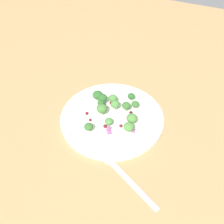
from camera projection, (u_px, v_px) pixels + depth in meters
ground_plane at (116, 127)px, 68.44cm from camera, size 180.00×180.00×2.00cm
plate at (112, 117)px, 68.49cm from camera, size 28.08×28.08×1.70cm
dressing_pool at (112, 116)px, 68.18cm from camera, size 16.29×16.29×0.20cm
broccoli_floret_0 at (109, 121)px, 64.56cm from camera, size 2.11×2.11×2.14cm
broccoli_floret_1 at (89, 127)px, 63.08cm from camera, size 2.33×2.33×2.35cm
broccoli_floret_2 at (132, 118)px, 64.41cm from camera, size 2.81×2.81×2.85cm
broccoli_floret_3 at (98, 95)px, 70.96cm from camera, size 2.94×2.94×2.98cm
broccoli_floret_4 at (101, 103)px, 69.11cm from camera, size 1.92×1.92×1.95cm
broccoli_floret_5 at (129, 127)px, 62.97cm from camera, size 2.70×2.70×2.73cm
broccoli_floret_6 at (113, 98)px, 70.45cm from camera, size 2.54×2.54×2.57cm
broccoli_floret_7 at (103, 98)px, 70.07cm from camera, size 2.64×2.64×2.67cm
broccoli_floret_8 at (135, 104)px, 68.91cm from camera, size 2.11×2.11×2.13cm
broccoli_floret_9 at (131, 96)px, 71.32cm from camera, size 2.10×2.10×2.13cm
broccoli_floret_10 at (126, 106)px, 67.99cm from camera, size 2.36×2.36×2.39cm
broccoli_floret_11 at (102, 109)px, 66.96cm from camera, size 2.92×2.92×2.95cm
broccoli_floret_12 at (115, 104)px, 68.49cm from camera, size 2.51×2.51×2.54cm
cranberry_0 at (90, 120)px, 66.58cm from camera, size 0.74×0.74×0.74cm
cranberry_1 at (131, 113)px, 68.13cm from camera, size 0.86×0.86×0.86cm
cranberry_2 at (105, 126)px, 64.78cm from camera, size 0.97×0.97×0.97cm
cranberry_3 at (135, 119)px, 66.42cm from camera, size 0.83×0.83×0.83cm
cranberry_4 at (87, 113)px, 67.87cm from camera, size 0.85×0.85×0.85cm
cranberry_5 at (111, 103)px, 70.54cm from camera, size 0.77×0.77×0.77cm
cranberry_6 at (121, 126)px, 64.91cm from camera, size 0.87×0.87×0.87cm
onion_bit_0 at (109, 129)px, 64.29cm from camera, size 1.21×1.01×0.48cm
onion_bit_1 at (125, 105)px, 70.39cm from camera, size 1.77×1.72×0.49cm
onion_bit_2 at (133, 131)px, 63.64cm from camera, size 1.22×1.12×0.41cm
onion_bit_3 at (111, 133)px, 63.66cm from camera, size 1.76×1.74×0.31cm
fork at (124, 175)px, 56.46cm from camera, size 9.68×17.54×0.50cm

